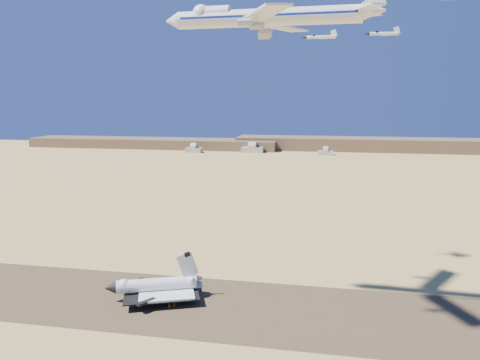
% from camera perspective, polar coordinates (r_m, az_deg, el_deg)
% --- Properties ---
extents(ground, '(1200.00, 1200.00, 0.00)m').
position_cam_1_polar(ground, '(175.93, -5.35, -14.90)').
color(ground, tan).
rests_on(ground, ground).
extents(runway, '(600.00, 50.00, 0.06)m').
position_cam_1_polar(runway, '(175.92, -5.35, -14.89)').
color(runway, brown).
rests_on(runway, ground).
extents(ridgeline, '(960.00, 90.00, 18.00)m').
position_cam_1_polar(ridgeline, '(683.88, 12.57, 4.10)').
color(ridgeline, brown).
rests_on(ridgeline, ground).
extents(hangars, '(200.50, 29.50, 30.00)m').
position_cam_1_polar(hangars, '(644.69, 1.09, 3.75)').
color(hangars, '#B1AD9D').
rests_on(hangars, ground).
extents(shuttle, '(36.19, 29.96, 17.60)m').
position_cam_1_polar(shuttle, '(180.93, -10.19, -12.66)').
color(shuttle, silver).
rests_on(shuttle, runway).
extents(carrier_747, '(71.49, 55.46, 17.83)m').
position_cam_1_polar(carrier_747, '(160.16, 2.50, 19.18)').
color(carrier_747, silver).
extents(crew_a, '(0.63, 0.74, 1.71)m').
position_cam_1_polar(crew_a, '(174.84, -7.95, -14.79)').
color(crew_a, orange).
rests_on(crew_a, runway).
extents(crew_b, '(1.00, 1.00, 1.84)m').
position_cam_1_polar(crew_b, '(173.60, -8.63, -14.97)').
color(crew_b, orange).
rests_on(crew_b, runway).
extents(crew_c, '(0.84, 1.04, 1.57)m').
position_cam_1_polar(crew_c, '(174.01, -8.09, -14.94)').
color(crew_c, orange).
rests_on(crew_c, runway).
extents(chase_jet_c, '(15.19, 8.00, 3.78)m').
position_cam_1_polar(chase_jet_c, '(206.64, 9.76, 16.81)').
color(chase_jet_c, silver).
extents(chase_jet_d, '(16.01, 8.83, 4.00)m').
position_cam_1_polar(chase_jet_d, '(226.57, 17.07, 16.70)').
color(chase_jet_d, silver).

